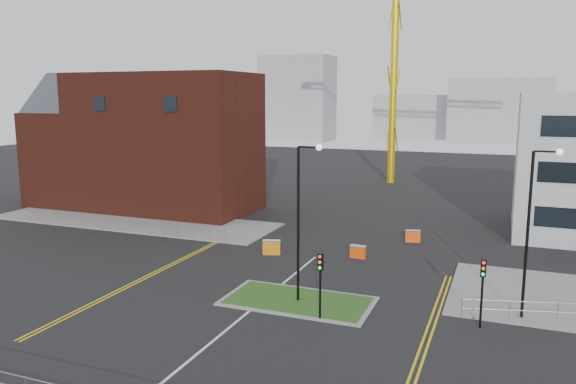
{
  "coord_description": "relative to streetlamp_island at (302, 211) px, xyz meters",
  "views": [
    {
      "loc": [
        12.8,
        -20.97,
        11.78
      ],
      "look_at": [
        -1.64,
        15.65,
        5.0
      ],
      "focal_mm": 35.0,
      "sensor_mm": 36.0,
      "label": 1
    }
  ],
  "objects": [
    {
      "name": "barrier_mid",
      "position": [
        0.78,
        9.88,
        -4.89
      ],
      "size": [
        1.19,
        0.52,
        0.97
      ],
      "color": "#D8450C",
      "rests_on": "ground"
    },
    {
      "name": "yellow_right_b",
      "position": [
        7.58,
        -2.0,
        -5.41
      ],
      "size": [
        0.12,
        20.0,
        0.01
      ],
      "primitive_type": "cube",
      "color": "gold",
      "rests_on": "ground"
    },
    {
      "name": "yellow_left_b",
      "position": [
        -10.92,
        2.0,
        -5.41
      ],
      "size": [
        0.12,
        24.0,
        0.01
      ],
      "primitive_type": "cube",
      "color": "gold",
      "rests_on": "ground"
    },
    {
      "name": "pavement_left",
      "position": [
        -22.22,
        14.0,
        -5.35
      ],
      "size": [
        28.0,
        8.0,
        0.12
      ],
      "primitive_type": "cube",
      "color": "slate",
      "rests_on": "ground"
    },
    {
      "name": "streetlamp_right_near",
      "position": [
        12.0,
        2.0,
        0.0
      ],
      "size": [
        1.46,
        0.36,
        9.18
      ],
      "color": "black",
      "rests_on": "ground"
    },
    {
      "name": "streetlamp_island",
      "position": [
        0.0,
        0.0,
        0.0
      ],
      "size": [
        1.46,
        0.36,
        9.18
      ],
      "color": "black",
      "rests_on": "ground"
    },
    {
      "name": "yellow_left_a",
      "position": [
        -11.22,
        2.0,
        -5.41
      ],
      "size": [
        0.12,
        24.0,
        0.01
      ],
      "primitive_type": "cube",
      "color": "gold",
      "rests_on": "ground"
    },
    {
      "name": "skyline_a",
      "position": [
        -42.22,
        112.0,
        5.59
      ],
      "size": [
        18.0,
        12.0,
        22.0
      ],
      "primitive_type": "cube",
      "color": "gray",
      "rests_on": "ground"
    },
    {
      "name": "skyline_b",
      "position": [
        7.78,
        122.0,
        2.59
      ],
      "size": [
        24.0,
        12.0,
        16.0
      ],
      "primitive_type": "cube",
      "color": "gray",
      "rests_on": "ground"
    },
    {
      "name": "traffic_light_island",
      "position": [
        1.78,
        -2.02,
        -2.85
      ],
      "size": [
        0.28,
        0.33,
        3.65
      ],
      "color": "black",
      "rests_on": "ground"
    },
    {
      "name": "island_kerb",
      "position": [
        -0.22,
        0.0,
        -5.37
      ],
      "size": [
        8.6,
        4.6,
        0.08
      ],
      "primitive_type": "cube",
      "color": "slate",
      "rests_on": "ground"
    },
    {
      "name": "brick_building",
      "position": [
        -25.19,
        20.0,
        1.44
      ],
      "size": [
        24.2,
        10.07,
        14.24
      ],
      "color": "#4E1C13",
      "rests_on": "ground"
    },
    {
      "name": "barrier_right",
      "position": [
        3.78,
        16.0,
        -4.88
      ],
      "size": [
        1.23,
        0.62,
        0.99
      ],
      "color": "#FC500E",
      "rests_on": "ground"
    },
    {
      "name": "skyline_d",
      "position": [
        -10.22,
        132.0,
        0.59
      ],
      "size": [
        30.0,
        12.0,
        12.0
      ],
      "primitive_type": "cube",
      "color": "gray",
      "rests_on": "ground"
    },
    {
      "name": "barrier_left",
      "position": [
        -5.5,
        8.47,
        -4.81
      ],
      "size": [
        1.38,
        0.81,
        1.1
      ],
      "color": "orange",
      "rests_on": "ground"
    },
    {
      "name": "grass_island",
      "position": [
        -0.22,
        0.0,
        -5.35
      ],
      "size": [
        8.0,
        4.0,
        0.12
      ],
      "primitive_type": "cube",
      "color": "#234E1A",
      "rests_on": "ground"
    },
    {
      "name": "traffic_light_right",
      "position": [
        9.78,
        -0.02,
        -2.85
      ],
      "size": [
        0.28,
        0.33,
        3.65
      ],
      "color": "black",
      "rests_on": "ground"
    },
    {
      "name": "ground",
      "position": [
        -2.22,
        -8.0,
        -5.41
      ],
      "size": [
        200.0,
        200.0,
        0.0
      ],
      "primitive_type": "plane",
      "color": "black",
      "rests_on": "ground"
    },
    {
      "name": "railing_left",
      "position": [
        -13.22,
        10.0,
        -4.67
      ],
      "size": [
        6.05,
        0.05,
        1.1
      ],
      "color": "gray",
      "rests_on": "ground"
    },
    {
      "name": "centre_line",
      "position": [
        -2.22,
        -6.0,
        -5.41
      ],
      "size": [
        0.15,
        30.0,
        0.01
      ],
      "primitive_type": "cube",
      "color": "silver",
      "rests_on": "ground"
    },
    {
      "name": "yellow_right_a",
      "position": [
        7.28,
        -2.0,
        -5.41
      ],
      "size": [
        0.12,
        20.0,
        0.01
      ],
      "primitive_type": "cube",
      "color": "gold",
      "rests_on": "ground"
    }
  ]
}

